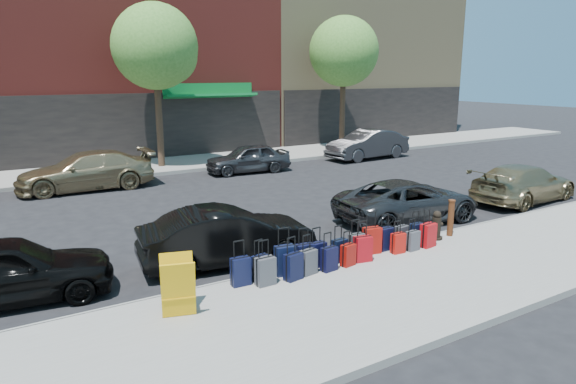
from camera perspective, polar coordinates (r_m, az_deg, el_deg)
ground at (r=15.90m, az=-4.93°, el=-2.94°), size 120.00×120.00×0.00m
sidewalk_near at (r=10.78m, az=11.05°, el=-10.69°), size 60.00×4.00×0.15m
sidewalk_far at (r=25.02m, az=-15.28°, el=2.74°), size 60.00×4.00×0.15m
curb_near at (r=12.22m, az=4.62°, el=-7.57°), size 60.00×0.08×0.15m
curb_far at (r=23.11m, az=-13.85°, el=1.99°), size 60.00×0.08×0.15m
building_right at (r=39.29m, az=4.48°, el=19.81°), size 15.00×12.12×18.00m
tree_center at (r=24.37m, az=-14.21°, el=15.15°), size 3.80×3.80×7.27m
tree_right at (r=29.33m, az=6.44°, el=15.05°), size 3.80×3.80×7.27m
suitcase_front_0 at (r=10.59m, az=-5.29°, el=-8.78°), size 0.40×0.24×0.94m
suitcase_front_1 at (r=10.79m, az=-3.07°, el=-8.41°), size 0.39×0.26×0.88m
suitcase_front_2 at (r=11.06m, az=-0.34°, el=-7.59°), size 0.45×0.29×1.04m
suitcase_front_3 at (r=11.34m, az=1.85°, el=-7.22°), size 0.41×0.26×0.94m
suitcase_front_4 at (r=11.53m, az=3.33°, el=-6.94°), size 0.39×0.24×0.90m
suitcase_front_5 at (r=11.86m, az=5.74°, el=-6.48°), size 0.37×0.23×0.86m
suitcase_front_6 at (r=12.22m, az=7.61°, el=-5.88°), size 0.38×0.21×0.90m
suitcase_front_7 at (r=12.49m, az=9.31°, el=-5.32°), size 0.46×0.30×1.02m
suitcase_front_8 at (r=12.79m, az=10.84°, el=-5.12°), size 0.37×0.21×0.90m
suitcase_front_9 at (r=13.11m, az=12.50°, el=-4.81°), size 0.38×0.24×0.86m
suitcase_front_10 at (r=13.39m, az=14.09°, el=-4.51°), size 0.36×0.20×0.87m
suitcase_back_1 at (r=10.57m, az=-2.53°, el=-8.77°), size 0.40×0.24×0.95m
suitcase_back_2 at (r=10.81m, az=0.59°, el=-8.28°), size 0.42×0.30×0.92m
suitcase_back_3 at (r=11.11m, az=2.28°, el=-7.78°), size 0.40×0.27×0.88m
suitcase_back_4 at (r=11.33m, az=4.59°, el=-7.42°), size 0.38×0.25×0.86m
suitcase_back_5 at (r=11.66m, az=6.70°, el=-6.96°), size 0.37×0.25×0.80m
suitcase_back_6 at (r=11.95m, az=8.31°, el=-6.26°), size 0.44×0.30×0.95m
suitcase_back_8 at (r=12.64m, az=12.13°, el=-5.57°), size 0.34×0.21×0.79m
suitcase_back_9 at (r=12.90m, az=13.69°, el=-5.27°), size 0.34×0.21×0.79m
suitcase_back_10 at (r=13.25m, az=15.30°, el=-4.65°), size 0.43×0.29×0.96m
fire_hydrant at (r=13.90m, az=16.17°, el=-3.65°), size 0.38×0.34×0.76m
bollard at (r=14.25m, az=17.64°, el=-2.70°), size 0.18×0.18×0.98m
display_rack at (r=9.47m, az=-12.14°, el=-10.24°), size 0.76×0.80×1.06m
car_near_0 at (r=11.38m, az=-28.87°, el=-7.65°), size 4.09×2.05×1.34m
car_near_1 at (r=12.06m, az=-6.71°, el=-4.90°), size 4.23×1.96×1.34m
car_near_2 at (r=15.81m, az=13.19°, el=-0.97°), size 4.66×2.37×1.26m
car_near_3 at (r=19.55m, az=24.72°, el=0.90°), size 4.62×2.16×1.30m
car_far_1 at (r=21.05m, az=-21.55°, el=2.19°), size 5.09×2.24×1.45m
car_far_2 at (r=23.08m, az=-4.47°, el=3.75°), size 3.91×1.91×1.28m
car_far_3 at (r=27.06m, az=8.82°, el=5.25°), size 4.65×1.84×1.51m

